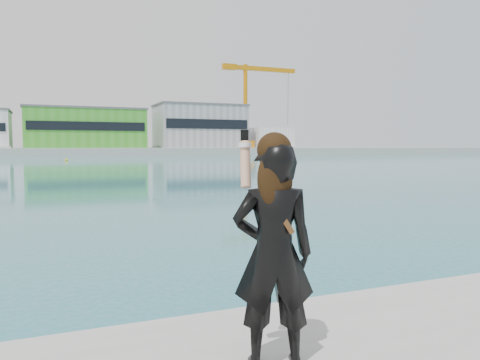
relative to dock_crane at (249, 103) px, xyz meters
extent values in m
cube|color=#9E9E99|center=(-53.20, 8.00, -14.07)|extent=(320.00, 40.00, 2.00)
cube|color=green|center=(-45.20, 6.00, -8.07)|extent=(30.00, 16.00, 10.00)
cube|color=black|center=(-45.20, -2.10, -7.57)|extent=(28.50, 0.20, 2.20)
cube|color=#59595B|center=(-45.20, 6.00, -2.82)|extent=(30.60, 16.32, 0.50)
cube|color=gray|center=(-13.20, 6.00, -7.07)|extent=(25.00, 15.00, 12.00)
cube|color=black|center=(-13.20, -1.60, -6.47)|extent=(23.75, 0.20, 2.64)
cube|color=#59595B|center=(-13.20, 6.00, -0.82)|extent=(25.50, 15.30, 0.50)
cube|color=silver|center=(8.80, 4.00, -10.07)|extent=(12.00, 10.00, 6.00)
cube|color=orange|center=(-1.20, 0.00, -12.07)|extent=(4.00, 4.00, 2.00)
cylinder|color=orange|center=(-1.20, 0.00, -0.07)|extent=(1.20, 1.20, 22.00)
cube|color=orange|center=(4.80, 0.00, 9.93)|extent=(20.00, 1.20, 1.20)
cube|color=orange|center=(-6.20, 0.00, 9.93)|extent=(4.00, 1.60, 1.60)
cylinder|color=black|center=(12.80, 0.00, 1.93)|extent=(0.10, 0.10, 16.00)
cylinder|color=silver|center=(-31.20, -1.00, -9.07)|extent=(0.16, 0.16, 8.00)
cube|color=orange|center=(-30.60, -1.00, -5.67)|extent=(1.20, 0.04, 0.80)
sphere|color=yellow|center=(-52.06, -41.25, -15.07)|extent=(0.50, 0.50, 0.50)
imported|color=black|center=(-53.77, -122.33, -13.36)|extent=(0.76, 0.62, 1.81)
sphere|color=black|center=(-53.77, -122.35, -12.51)|extent=(0.28, 0.28, 0.28)
ellipsoid|color=black|center=(-53.79, -122.39, -12.74)|extent=(0.30, 0.16, 0.48)
cylinder|color=tan|center=(-53.94, -122.16, -12.63)|extent=(0.15, 0.23, 0.39)
cylinder|color=white|center=(-53.93, -122.12, -12.48)|extent=(0.11, 0.11, 0.04)
cube|color=black|center=(-53.92, -122.09, -12.42)|extent=(0.07, 0.04, 0.13)
cube|color=#4C2D14|center=(-53.77, -122.42, -13.00)|extent=(0.25, 0.10, 0.37)
camera|label=1|loc=(-55.45, -125.65, -12.48)|focal=35.00mm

